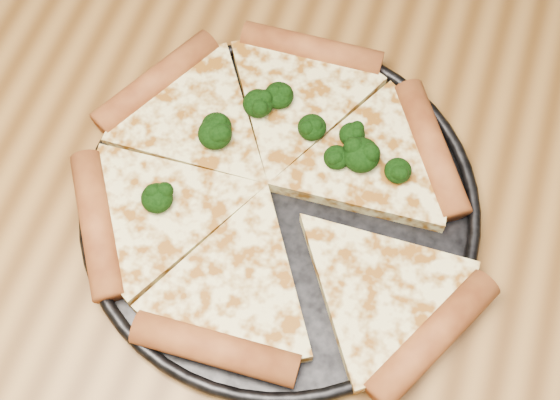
% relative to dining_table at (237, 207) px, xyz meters
% --- Properties ---
extents(ground, '(4.00, 4.00, 0.00)m').
position_rel_dining_table_xyz_m(ground, '(0.00, 0.00, -0.66)').
color(ground, brown).
rests_on(ground, ground).
extents(dining_table, '(1.20, 0.90, 0.75)m').
position_rel_dining_table_xyz_m(dining_table, '(0.00, 0.00, 0.00)').
color(dining_table, brown).
rests_on(dining_table, ground).
extents(pizza_pan, '(0.34, 0.34, 0.02)m').
position_rel_dining_table_xyz_m(pizza_pan, '(0.05, -0.03, 0.10)').
color(pizza_pan, black).
rests_on(pizza_pan, dining_table).
extents(pizza, '(0.38, 0.33, 0.03)m').
position_rel_dining_table_xyz_m(pizza, '(0.05, -0.02, 0.11)').
color(pizza, '#F3E494').
rests_on(pizza, pizza_pan).
extents(broccoli_florets, '(0.21, 0.15, 0.02)m').
position_rel_dining_table_xyz_m(broccoli_florets, '(0.04, 0.02, 0.12)').
color(broccoli_florets, black).
rests_on(broccoli_florets, pizza).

